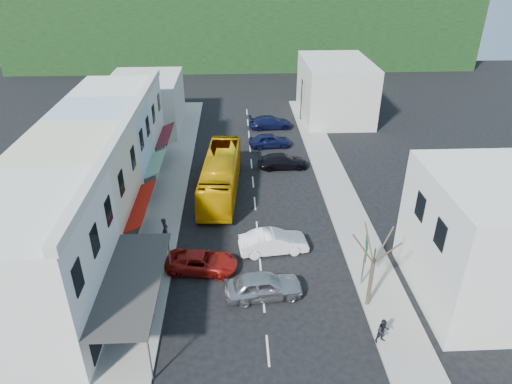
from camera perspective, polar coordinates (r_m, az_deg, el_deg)
The scene contains 20 objects.
ground at distance 32.16m, azimuth 0.50°, elevation -8.59°, with size 120.00×120.00×0.00m, color black.
sidewalk_left at distance 40.95m, azimuth -10.80°, elevation -0.16°, with size 3.00×52.00×0.15m, color gray.
sidewalk_right at distance 41.48m, azimuth 10.15°, elevation 0.30°, with size 3.00×52.00×0.15m, color gray.
shopfront_row at distance 35.99m, azimuth -20.22°, elevation 1.31°, with size 8.25×30.00×8.00m.
right_building at distance 30.46m, azimuth 27.39°, elevation -5.48°, with size 8.00×9.00×8.00m, color silver.
distant_block_left at distance 56.08m, azimuth -13.60°, elevation 10.78°, with size 8.00×10.00×6.00m, color #B7B2A8.
distant_block_right at distance 59.14m, azimuth 9.86°, elevation 12.57°, with size 8.00×12.00×7.00m, color #B7B2A8.
hillside at distance 91.55m, azimuth -2.79°, elevation 20.61°, with size 80.00×26.00×14.00m.
bus at distance 40.09m, azimuth -4.42°, elevation 2.02°, with size 2.50×11.60×3.10m, color #DE9F03.
car_silver at distance 28.90m, azimuth 0.91°, elevation -11.83°, with size 1.80×4.40×1.40m, color #A3A4A8.
car_white at distance 32.67m, azimuth 2.18°, elevation -6.42°, with size 1.80×4.40×1.40m, color white.
car_red at distance 31.14m, azimuth -6.80°, elevation -8.64°, with size 1.90×4.60×1.40m, color #9A140E.
car_black_near at distance 44.84m, azimuth 3.37°, elevation 3.86°, with size 1.84×4.50×1.40m, color black.
car_navy_mid at distance 49.56m, azimuth 1.73°, elevation 6.38°, with size 1.80×4.40×1.40m, color black.
car_navy_far at distance 54.94m, azimuth 1.82°, elevation 8.66°, with size 1.84×4.50×1.40m, color black.
pedestrian_left at distance 34.13m, azimuth -11.28°, elevation -4.73°, with size 0.60×0.40×1.70m, color black.
pedestrian_right at distance 26.78m, azimuth 15.63°, elevation -16.28°, with size 0.70×0.44×1.70m, color black.
direction_sign at distance 29.73m, azimuth 13.38°, elevation -8.41°, with size 0.60×1.73×3.86m, color #0B5D30, non-canonical shape.
street_tree at distance 27.49m, azimuth 14.46°, elevation -8.57°, with size 2.58×2.58×6.48m, color #342A1E, non-canonical shape.
traffic_signal at distance 57.22m, azimuth 5.68°, elevation 11.35°, with size 0.72×1.12×5.16m, color black, non-canonical shape.
Camera 1 is at (-1.46, -25.57, 19.45)m, focal length 32.00 mm.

